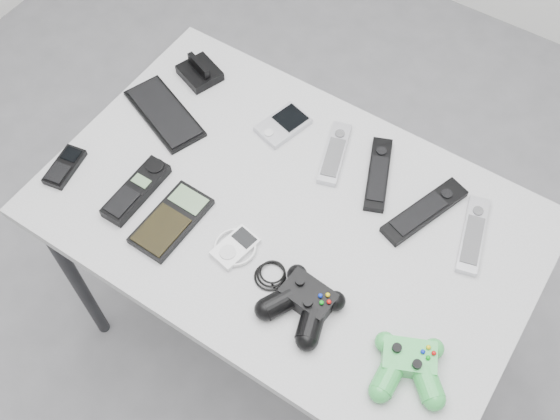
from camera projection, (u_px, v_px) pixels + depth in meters
The scene contains 15 objects.
floor at pixel (264, 349), 2.00m from camera, with size 3.50×3.50×0.00m, color slate.
desk at pixel (288, 227), 1.47m from camera, with size 1.06×0.68×0.71m.
pda_keyboard at pixel (164, 113), 1.56m from camera, with size 0.23×0.10×0.01m, color black.
dock_bracket at pixel (199, 69), 1.61m from camera, with size 0.09×0.08×0.05m, color black.
pda at pixel (283, 125), 1.54m from camera, with size 0.08×0.12×0.02m, color #B2B2BA.
remote_silver_a at pixel (335, 153), 1.49m from camera, with size 0.04×0.17×0.02m, color #B2B2BA.
remote_black_a at pixel (378, 174), 1.46m from camera, with size 0.04×0.20×0.02m, color black.
remote_black_b at pixel (425, 211), 1.41m from camera, with size 0.05×0.21×0.02m, color black.
remote_silver_b at pixel (473, 234), 1.38m from camera, with size 0.04×0.19×0.02m, color #BBBBC2.
mobile_phone at pixel (65, 166), 1.47m from camera, with size 0.05×0.11×0.02m, color black.
cordless_handset at pixel (136, 190), 1.43m from camera, with size 0.06×0.18×0.03m, color black.
calculator at pixel (171, 221), 1.40m from camera, with size 0.09×0.18×0.02m, color black.
mp3_player at pixel (235, 247), 1.37m from camera, with size 0.09×0.10×0.02m, color silver.
controller_black at pixel (304, 302), 1.28m from camera, with size 0.25×0.15×0.05m, color black, non-canonical shape.
controller_green at pixel (409, 365), 1.22m from camera, with size 0.14×0.15×0.05m, color green, non-canonical shape.
Camera 1 is at (0.42, -0.56, 1.92)m, focal length 42.00 mm.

